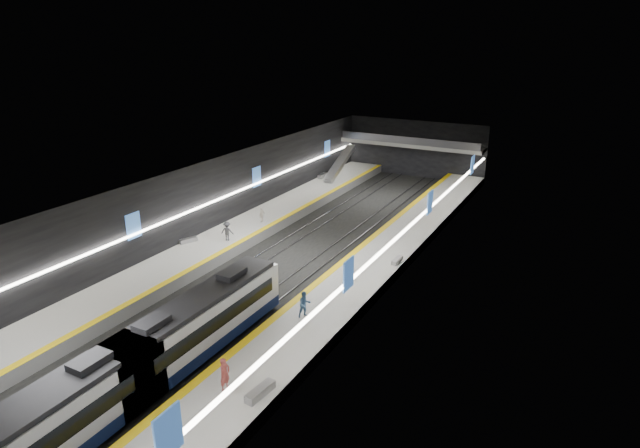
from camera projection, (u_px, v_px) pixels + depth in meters
The scene contains 26 objects.
ground at pixel (286, 264), 48.26m from camera, with size 70.00×70.00×0.00m, color black.
ceiling at pixel (284, 178), 45.52m from camera, with size 20.00×70.00×0.04m, color beige.
wall_left at pixel (197, 205), 51.34m from camera, with size 0.04×70.00×8.00m, color black.
wall_right at pixel (392, 242), 42.44m from camera, with size 0.04×70.00×8.00m, color black.
wall_back at pixel (415, 149), 75.86m from camera, with size 20.00×0.04×8.00m, color black.
platform_left at pixel (220, 244), 51.42m from camera, with size 5.00×70.00×1.00m, color slate.
tile_surface_left at pixel (220, 239), 51.25m from camera, with size 5.00×70.00×0.02m, color #A9A9A4.
tactile_strip_left at pixel (238, 243), 50.27m from camera, with size 0.60×70.00×0.02m, color yellow.
platform_right at pixel (362, 275), 44.75m from camera, with size 5.00×70.00×1.00m, color slate.
tile_surface_right at pixel (363, 270), 44.57m from camera, with size 5.00×70.00×0.02m, color #A9A9A4.
tactile_strip_right at pixel (339, 265), 45.55m from camera, with size 0.60×70.00×0.02m, color yellow.
rails at pixel (286, 263), 48.24m from camera, with size 6.52×70.00×0.12m.
train at pixel (127, 372), 29.32m from camera, with size 2.69×26.79×3.60m.
ad_posters at pixel (291, 213), 47.55m from camera, with size 19.94×53.50×2.20m.
cove_light_left at pixel (199, 208), 51.32m from camera, with size 0.25×68.60×0.12m, color white.
cove_light_right at pixel (390, 244), 42.60m from camera, with size 0.25×68.60×0.12m, color white.
mezzanine_bridge at pixel (411, 144), 73.79m from camera, with size 20.00×3.00×1.50m.
escalator at pixel (340, 163), 72.13m from camera, with size 1.20×8.00×0.60m, color #99999E.
bench_left_near at pixel (188, 240), 50.31m from camera, with size 0.47×1.70×0.41m, color #99999E.
bench_left_far at pixel (322, 176), 72.56m from camera, with size 0.54×1.96×0.48m, color #99999E.
bench_right_near at pixel (260, 392), 29.18m from camera, with size 0.56×2.03×0.50m, color #99999E.
bench_right_far at pixel (397, 260), 45.94m from camera, with size 0.45×1.62×0.40m, color #99999E.
passenger_right_a at pixel (225, 374), 29.43m from camera, with size 0.72×0.47×1.97m, color #B34943.
passenger_right_b at pixel (305, 305), 36.99m from camera, with size 0.93×0.73×1.92m, color teal.
passenger_left_a at pixel (262, 215), 55.44m from camera, with size 0.92×0.38×1.57m, color silver.
passenger_left_b at pixel (227, 231), 50.54m from camera, with size 1.21×0.69×1.87m, color #393A40.
Camera 1 is at (23.58, -37.43, 19.84)m, focal length 30.00 mm.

